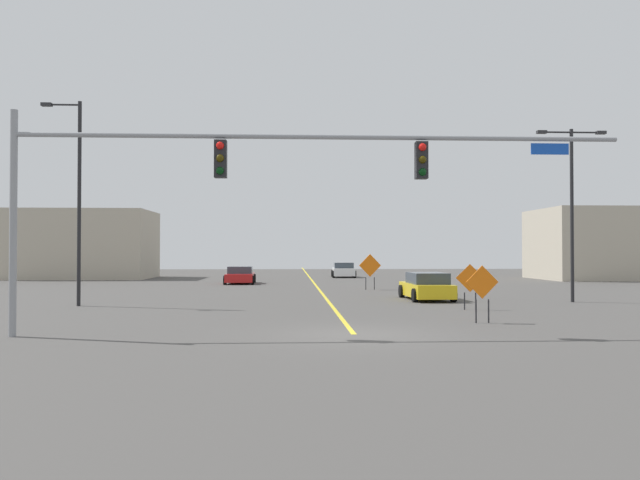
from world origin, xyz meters
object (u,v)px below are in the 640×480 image
Objects in this scene: street_lamp_mid_right at (572,200)px; construction_sign_right_shoulder at (482,286)px; street_lamp_far_left at (77,194)px; car_yellow_far at (427,287)px; traffic_signal_assembly at (239,168)px; construction_sign_left_shoulder at (370,267)px; car_red_passing at (240,276)px; car_white_near at (343,270)px; construction_sign_left_lane at (470,281)px.

street_lamp_mid_right reaches higher than construction_sign_right_shoulder.
street_lamp_far_left reaches higher than car_yellow_far.
traffic_signal_assembly is 22.22m from construction_sign_left_shoulder.
car_red_passing is at bearing 110.73° from construction_sign_right_shoulder.
car_red_passing is (5.54, 18.95, -4.22)m from street_lamp_far_left.
street_lamp_far_left reaches higher than construction_sign_right_shoulder.
construction_sign_left_shoulder reaches higher than construction_sign_right_shoulder.
street_lamp_far_left reaches higher than car_white_near.
car_yellow_far reaches higher than car_red_passing.
street_lamp_far_left reaches higher than car_red_passing.
car_red_passing is at bearing 137.39° from construction_sign_left_shoulder.
traffic_signal_assembly is 12.59m from street_lamp_far_left.
traffic_signal_assembly is at bearing -52.12° from street_lamp_far_left.
traffic_signal_assembly is 4.39× the size of car_white_near.
traffic_signal_assembly is 11.92m from construction_sign_left_lane.
street_lamp_far_left is at bearing -169.88° from car_yellow_far.
construction_sign_right_shoulder is 0.48× the size of car_white_near.
car_white_near is (6.31, 39.84, -4.02)m from traffic_signal_assembly.
car_white_near is (14.04, 29.90, -4.17)m from street_lamp_far_left.
construction_sign_left_shoulder is 18.82m from car_white_near.
street_lamp_mid_right is (22.22, 1.10, -0.07)m from street_lamp_far_left.
street_lamp_far_left is 22.25m from street_lamp_mid_right.
street_lamp_mid_right is 30.22m from car_white_near.
street_lamp_mid_right is at bearing 50.83° from construction_sign_right_shoulder.
construction_sign_left_lane is at bearing -85.85° from car_white_near.
construction_sign_left_shoulder reaches higher than car_yellow_far.
traffic_signal_assembly is at bearing -139.42° from construction_sign_left_lane.
car_red_passing is at bearing 94.33° from traffic_signal_assembly.
car_white_near is (-8.19, 28.80, -4.10)m from street_lamp_mid_right.
street_lamp_far_left is 1.98× the size of car_yellow_far.
construction_sign_left_shoulder is 0.49× the size of car_yellow_far.
construction_sign_right_shoulder is (-6.78, -8.32, -3.54)m from street_lamp_mid_right.
construction_sign_left_shoulder is (-1.37, 18.32, 0.18)m from construction_sign_right_shoulder.
street_lamp_mid_right is at bearing -14.95° from car_yellow_far.
traffic_signal_assembly is 9.09× the size of construction_sign_right_shoulder.
street_lamp_far_left is at bearing -115.15° from car_white_near.
car_yellow_far is at bearing 57.74° from traffic_signal_assembly.
car_red_passing is (-8.50, -10.95, -0.05)m from car_white_near.
car_white_near is at bearing 93.69° from car_yellow_far.
construction_sign_right_shoulder is (7.71, 2.72, -3.46)m from traffic_signal_assembly.
construction_sign_left_lane is at bearing -80.38° from construction_sign_left_shoulder.
street_lamp_mid_right reaches higher than car_white_near.
car_white_near is 13.86m from car_red_passing.
construction_sign_left_lane is 5.40m from car_yellow_far.
construction_sign_left_shoulder is at bearing 129.16° from street_lamp_mid_right.
street_lamp_far_left is 16.57m from car_yellow_far.
street_lamp_far_left is 4.80× the size of construction_sign_left_lane.
construction_sign_right_shoulder is at bearing -129.17° from street_lamp_mid_right.
street_lamp_far_left is 18.25m from construction_sign_left_shoulder.
traffic_signal_assembly reaches higher than car_white_near.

